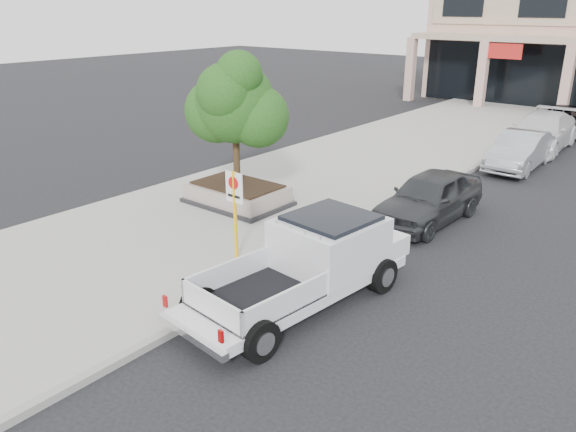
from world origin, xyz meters
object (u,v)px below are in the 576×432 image
at_px(planter_tree, 241,103).
at_px(curb_car_d, 564,120).
at_px(curb_car_a, 429,197).
at_px(curb_car_c, 541,132).
at_px(planter, 238,194).
at_px(no_parking_sign, 235,203).
at_px(curb_car_b, 520,151).
at_px(pickup_truck, 297,267).

height_order(planter_tree, curb_car_d, planter_tree).
bearing_deg(curb_car_d, curb_car_a, -94.79).
relative_size(planter_tree, curb_car_c, 0.71).
xyz_separation_m(planter, no_parking_sign, (2.92, -3.07, 1.16)).
bearing_deg(planter, no_parking_sign, -46.46).
bearing_deg(curb_car_b, curb_car_a, -92.72).
distance_m(planter, curb_car_c, 15.38).
bearing_deg(curb_car_c, curb_car_a, -90.72).
distance_m(pickup_truck, curb_car_a, 6.57).
bearing_deg(curb_car_b, planter_tree, -118.83).
distance_m(curb_car_a, curb_car_d, 16.09).
bearing_deg(curb_car_c, curb_car_d, 90.13).
distance_m(planter_tree, no_parking_sign, 4.62).
relative_size(planter, planter_tree, 0.80).
bearing_deg(curb_car_d, pickup_truck, -94.83).
bearing_deg(pickup_truck, curb_car_c, 96.74).
distance_m(planter_tree, curb_car_c, 15.40).
distance_m(planter, curb_car_b, 11.93).
height_order(curb_car_c, curb_car_d, curb_car_c).
distance_m(pickup_truck, curb_car_b, 14.35).
height_order(pickup_truck, curb_car_b, pickup_truck).
relative_size(no_parking_sign, pickup_truck, 0.39).
height_order(no_parking_sign, curb_car_d, no_parking_sign).
xyz_separation_m(no_parking_sign, curb_car_a, (2.43, 5.87, -0.87)).
bearing_deg(pickup_truck, curb_car_d, 96.90).
bearing_deg(no_parking_sign, curb_car_c, 82.63).
distance_m(no_parking_sign, curb_car_a, 6.41).
bearing_deg(curb_car_d, planter, -110.82).
height_order(curb_car_a, curb_car_c, curb_car_c).
bearing_deg(planter_tree, planter, -131.03).
bearing_deg(planter_tree, curb_car_b, 62.75).
bearing_deg(planter_tree, curb_car_c, 70.55).
height_order(curb_car_b, curb_car_d, curb_car_b).
bearing_deg(no_parking_sign, planter_tree, 130.82).
bearing_deg(curb_car_a, curb_car_b, 91.11).
bearing_deg(planter_tree, pickup_truck, -36.43).
distance_m(pickup_truck, curb_car_d, 22.66).
relative_size(pickup_truck, curb_car_d, 1.20).
relative_size(no_parking_sign, curb_car_c, 0.41).
height_order(planter, no_parking_sign, no_parking_sign).
distance_m(planter_tree, curb_car_a, 6.42).
distance_m(planter_tree, curb_car_b, 12.03).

